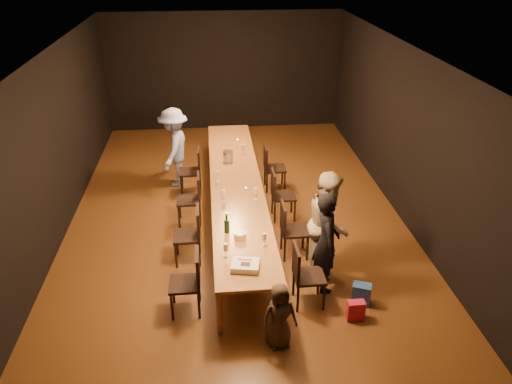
{
  "coord_description": "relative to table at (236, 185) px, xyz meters",
  "views": [
    {
      "loc": [
        -0.42,
        -7.86,
        4.62
      ],
      "look_at": [
        0.27,
        -0.86,
        1.0
      ],
      "focal_mm": 35.0,
      "sensor_mm": 36.0,
      "label": 1
    }
  ],
  "objects": [
    {
      "name": "birthday_cake",
      "position": [
        -0.04,
        -2.54,
        0.09
      ],
      "size": [
        0.41,
        0.35,
        0.09
      ],
      "rotation": [
        0.0,
        0.0,
        -0.19
      ],
      "color": "white",
      "rests_on": "table"
    },
    {
      "name": "chair_left_2",
      "position": [
        -0.85,
        0.0,
        -0.24
      ],
      "size": [
        0.42,
        0.42,
        0.93
      ],
      "primitive_type": null,
      "rotation": [
        0.0,
        0.0,
        1.57
      ],
      "color": "black",
      "rests_on": "ground"
    },
    {
      "name": "champagne_bottle",
      "position": [
        -0.24,
        -1.62,
        0.21
      ],
      "size": [
        0.1,
        0.1,
        0.33
      ],
      "primitive_type": null,
      "rotation": [
        0.0,
        0.0,
        0.32
      ],
      "color": "black",
      "rests_on": "table"
    },
    {
      "name": "tealight_far",
      "position": [
        0.15,
        2.01,
        0.06
      ],
      "size": [
        0.05,
        0.05,
        0.03
      ],
      "primitive_type": "cylinder",
      "color": "#B2B7B2",
      "rests_on": "table"
    },
    {
      "name": "wineglass_5",
      "position": [
        0.22,
        1.3,
        0.15
      ],
      "size": [
        0.06,
        0.06,
        0.21
      ],
      "primitive_type": null,
      "color": "silver",
      "rests_on": "table"
    },
    {
      "name": "ice_bucket",
      "position": [
        -0.09,
        0.94,
        0.16
      ],
      "size": [
        0.22,
        0.22,
        0.22
      ],
      "primitive_type": "cylinder",
      "rotation": [
        0.0,
        0.0,
        0.11
      ],
      "color": "#A4A4A8",
      "rests_on": "table"
    },
    {
      "name": "chair_right_1",
      "position": [
        0.85,
        -1.2,
        -0.24
      ],
      "size": [
        0.42,
        0.42,
        0.93
      ],
      "primitive_type": null,
      "rotation": [
        0.0,
        0.0,
        -1.57
      ],
      "color": "black",
      "rests_on": "ground"
    },
    {
      "name": "chair_right_2",
      "position": [
        0.85,
        0.0,
        -0.24
      ],
      "size": [
        0.42,
        0.42,
        0.93
      ],
      "primitive_type": null,
      "rotation": [
        0.0,
        0.0,
        -1.57
      ],
      "color": "black",
      "rests_on": "ground"
    },
    {
      "name": "woman_tan",
      "position": [
        1.27,
        -1.65,
        0.13
      ],
      "size": [
        0.87,
        0.98,
        1.65
      ],
      "primitive_type": "imported",
      "rotation": [
        0.0,
        0.0,
        1.2
      ],
      "color": "#C5B694",
      "rests_on": "ground"
    },
    {
      "name": "tealight_mid",
      "position": [
        0.15,
        -0.27,
        0.06
      ],
      "size": [
        0.05,
        0.05,
        0.03
      ],
      "primitive_type": "cylinder",
      "color": "#B2B7B2",
      "rests_on": "table"
    },
    {
      "name": "plate_stack",
      "position": [
        -0.06,
        -1.81,
        0.1
      ],
      "size": [
        0.21,
        0.21,
        0.1
      ],
      "primitive_type": "cylinder",
      "rotation": [
        0.0,
        0.0,
        -0.19
      ],
      "color": "white",
      "rests_on": "table"
    },
    {
      "name": "chair_left_3",
      "position": [
        -0.85,
        1.2,
        -0.24
      ],
      "size": [
        0.42,
        0.42,
        0.93
      ],
      "primitive_type": null,
      "rotation": [
        0.0,
        0.0,
        1.57
      ],
      "color": "black",
      "rests_on": "ground"
    },
    {
      "name": "chair_left_0",
      "position": [
        -0.85,
        -2.4,
        -0.24
      ],
      "size": [
        0.42,
        0.42,
        0.93
      ],
      "primitive_type": null,
      "rotation": [
        0.0,
        0.0,
        1.57
      ],
      "color": "black",
      "rests_on": "ground"
    },
    {
      "name": "wineglass_3",
      "position": [
        0.28,
        -0.64,
        0.15
      ],
      "size": [
        0.06,
        0.06,
        0.21
      ],
      "primitive_type": null,
      "color": "beige",
      "rests_on": "table"
    },
    {
      "name": "wineglass_1",
      "position": [
        0.27,
        -2.04,
        0.15
      ],
      "size": [
        0.06,
        0.06,
        0.21
      ],
      "primitive_type": null,
      "color": "beige",
      "rests_on": "table"
    },
    {
      "name": "wineglass_0",
      "position": [
        -0.28,
        -2.24,
        0.15
      ],
      "size": [
        0.06,
        0.06,
        0.21
      ],
      "primitive_type": null,
      "color": "beige",
      "rests_on": "table"
    },
    {
      "name": "chair_right_0",
      "position": [
        0.85,
        -2.4,
        -0.24
      ],
      "size": [
        0.42,
        0.42,
        0.93
      ],
      "primitive_type": null,
      "rotation": [
        0.0,
        0.0,
        -1.57
      ],
      "color": "black",
      "rests_on": "ground"
    },
    {
      "name": "man_blue",
      "position": [
        -1.15,
        1.62,
        0.11
      ],
      "size": [
        0.82,
        1.16,
        1.63
      ],
      "primitive_type": "imported",
      "rotation": [
        0.0,
        0.0,
        -1.79
      ],
      "color": "#869CCF",
      "rests_on": "ground"
    },
    {
      "name": "woman_birthday",
      "position": [
        1.15,
        -2.05,
        0.07
      ],
      "size": [
        0.39,
        0.58,
        1.54
      ],
      "primitive_type": "imported",
      "rotation": [
        0.0,
        0.0,
        1.53
      ],
      "color": "black",
      "rests_on": "ground"
    },
    {
      "name": "room_shell",
      "position": [
        0.0,
        0.0,
        1.38
      ],
      "size": [
        6.04,
        10.04,
        3.02
      ],
      "color": "black",
      "rests_on": "ground"
    },
    {
      "name": "tealight_near",
      "position": [
        0.15,
        -2.38,
        0.06
      ],
      "size": [
        0.05,
        0.05,
        0.03
      ],
      "primitive_type": "cylinder",
      "color": "#B2B7B2",
      "rests_on": "table"
    },
    {
      "name": "chair_right_3",
      "position": [
        0.85,
        1.2,
        -0.24
      ],
      "size": [
        0.42,
        0.42,
        0.93
      ],
      "primitive_type": null,
      "rotation": [
        0.0,
        0.0,
        -1.57
      ],
      "color": "black",
      "rests_on": "ground"
    },
    {
      "name": "ground",
      "position": [
        0.0,
        0.0,
        -0.7
      ],
      "size": [
        10.0,
        10.0,
        0.0
      ],
      "primitive_type": "plane",
      "color": "#432910",
      "rests_on": "ground"
    },
    {
      "name": "child",
      "position": [
        0.33,
        -3.16,
        -0.25
      ],
      "size": [
        0.49,
        0.37,
        0.91
      ],
      "primitive_type": "imported",
      "rotation": [
        0.0,
        0.0,
        0.2
      ],
      "color": "#3B2D21",
      "rests_on": "ground"
    },
    {
      "name": "wineglass_2",
      "position": [
        -0.24,
        -0.65,
        0.15
      ],
      "size": [
        0.06,
        0.06,
        0.21
      ],
      "primitive_type": null,
      "color": "silver",
      "rests_on": "table"
    },
    {
      "name": "gift_bag_red",
      "position": [
        1.42,
        -2.79,
        -0.56
      ],
      "size": [
        0.24,
        0.13,
        0.28
      ],
      "primitive_type": "cube",
      "rotation": [
        0.0,
        0.0,
        0.01
      ],
      "color": "#C41D3E",
      "rests_on": "ground"
    },
    {
      "name": "gift_bag_blue",
      "position": [
        1.59,
        -2.49,
        -0.54
      ],
      "size": [
        0.3,
        0.26,
        0.32
      ],
      "primitive_type": "cube",
      "rotation": [
        0.0,
        0.0,
        -0.42
      ],
      "color": "#285AB1",
      "rests_on": "ground"
    },
    {
      "name": "table",
      "position": [
        0.0,
        0.0,
        0.0
      ],
      "size": [
        0.9,
        6.0,
        0.75
      ],
      "color": "brown",
      "rests_on": "ground"
    },
    {
      "name": "chair_left_1",
      "position": [
        -0.85,
        -1.2,
        -0.24
      ],
      "size": [
        0.42,
        0.42,
        0.93
      ],
      "primitive_type": null,
      "rotation": [
        0.0,
        0.0,
        1.57
      ],
      "color": "black",
      "rests_on": "ground"
    },
    {
      "name": "wineglass_4",
      "position": [
        -0.32,
        0.09,
        0.15
      ],
      "size": [
        0.06,
        0.06,
        0.21
      ],
      "primitive_type": null,
      "color": "silver",
      "rests_on": "table"
    }
  ]
}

